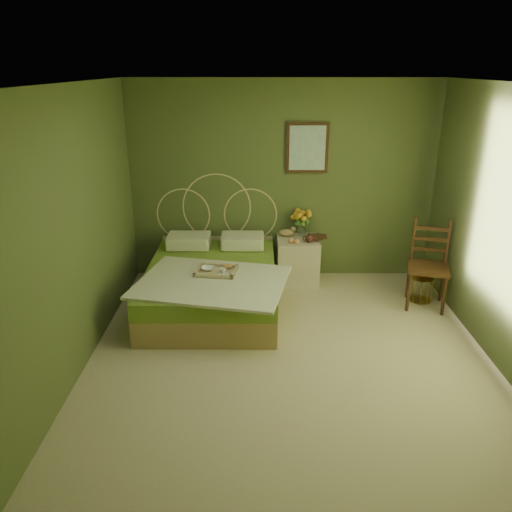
{
  "coord_description": "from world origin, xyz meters",
  "views": [
    {
      "loc": [
        -0.33,
        -4.22,
        2.74
      ],
      "look_at": [
        -0.34,
        1.0,
        0.74
      ],
      "focal_mm": 35.0,
      "sensor_mm": 36.0,
      "label": 1
    }
  ],
  "objects_px": {
    "chair": "(427,259)",
    "nightstand": "(298,255)",
    "birdcage": "(421,286)",
    "bed": "(212,280)"
  },
  "relations": [
    {
      "from": "chair",
      "to": "birdcage",
      "type": "distance_m",
      "value": 0.38
    },
    {
      "from": "chair",
      "to": "birdcage",
      "type": "xyz_separation_m",
      "value": [
        0.0,
        0.06,
        -0.38
      ]
    },
    {
      "from": "bed",
      "to": "chair",
      "type": "bearing_deg",
      "value": 0.78
    },
    {
      "from": "nightstand",
      "to": "birdcage",
      "type": "bearing_deg",
      "value": -22.2
    },
    {
      "from": "nightstand",
      "to": "chair",
      "type": "relative_size",
      "value": 0.99
    },
    {
      "from": "chair",
      "to": "nightstand",
      "type": "bearing_deg",
      "value": 171.31
    },
    {
      "from": "nightstand",
      "to": "chair",
      "type": "height_order",
      "value": "chair"
    },
    {
      "from": "bed",
      "to": "nightstand",
      "type": "distance_m",
      "value": 1.29
    },
    {
      "from": "nightstand",
      "to": "birdcage",
      "type": "relative_size",
      "value": 2.51
    },
    {
      "from": "bed",
      "to": "nightstand",
      "type": "xyz_separation_m",
      "value": [
        1.09,
        0.7,
        0.06
      ]
    }
  ]
}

